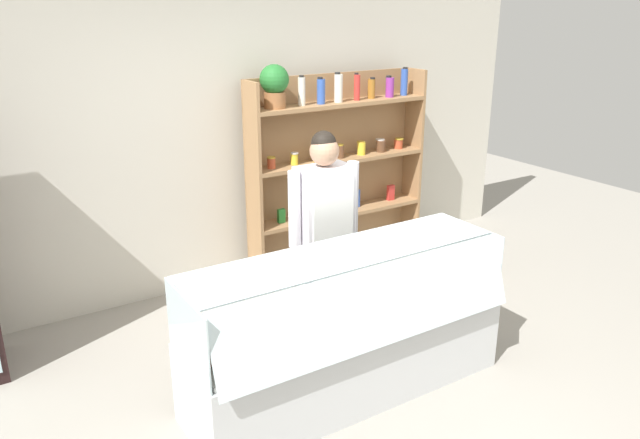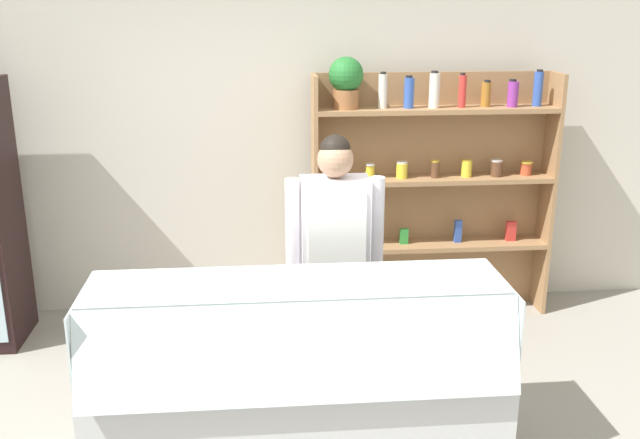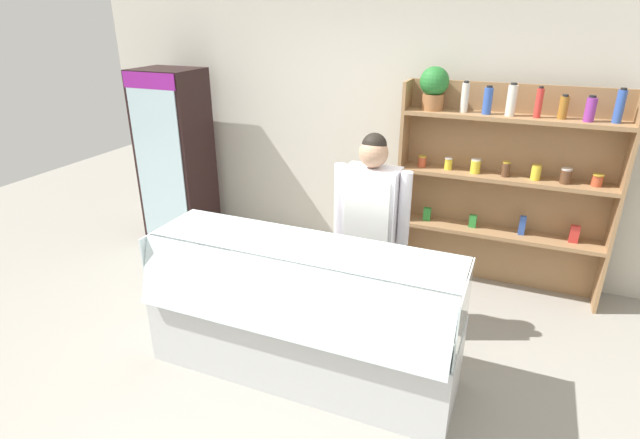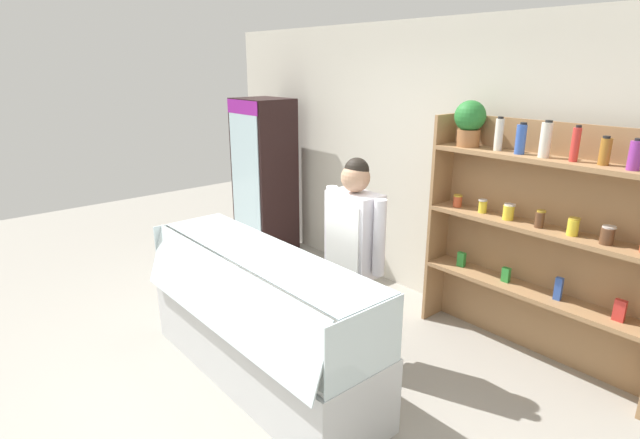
% 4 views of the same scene
% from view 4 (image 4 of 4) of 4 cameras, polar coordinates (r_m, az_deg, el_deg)
% --- Properties ---
extents(ground_plane, '(12.00, 12.00, 0.00)m').
position_cam_4_polar(ground_plane, '(3.95, -7.10, -18.31)').
color(ground_plane, gray).
extents(back_wall, '(6.80, 0.10, 2.70)m').
position_cam_4_polar(back_wall, '(4.89, 14.71, 5.63)').
color(back_wall, beige).
rests_on(back_wall, ground).
extents(drinks_fridge, '(0.68, 0.56, 1.91)m').
position_cam_4_polar(drinks_fridge, '(6.26, -6.39, 4.88)').
color(drinks_fridge, black).
rests_on(drinks_fridge, ground).
extents(shelving_unit, '(1.85, 0.29, 2.02)m').
position_cam_4_polar(shelving_unit, '(4.20, 23.26, -0.27)').
color(shelving_unit, '#9E754C').
rests_on(shelving_unit, ground).
extents(deli_display_case, '(2.19, 0.72, 1.01)m').
position_cam_4_polar(deli_display_case, '(3.89, -6.88, -13.48)').
color(deli_display_case, silver).
rests_on(deli_display_case, ground).
extents(shop_clerk, '(0.60, 0.25, 1.65)m').
position_cam_4_polar(shop_clerk, '(3.80, 3.86, -3.04)').
color(shop_clerk, '#383D51').
rests_on(shop_clerk, ground).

